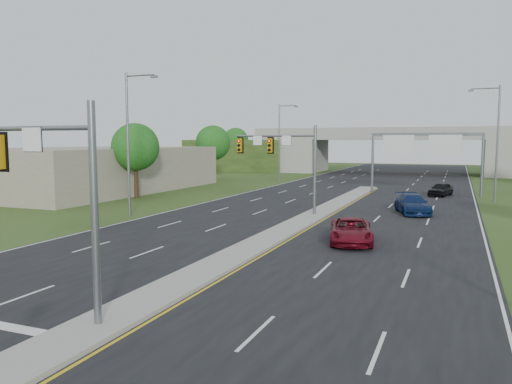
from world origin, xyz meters
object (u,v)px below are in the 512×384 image
object	(u,v)px
car_far_c	(441,189)
overpass	(397,154)
signal_mast_far	(287,155)
sign_gantry	(424,146)
signal_mast_near	(34,175)
car_far_b	(412,204)
car_far_a	(351,231)

from	to	relation	value
car_far_c	overpass	bearing A→B (deg)	118.97
signal_mast_far	sign_gantry	world-z (taller)	signal_mast_far
signal_mast_near	overpass	bearing A→B (deg)	88.38
car_far_b	car_far_a	bearing A→B (deg)	-116.73
signal_mast_far	sign_gantry	size ratio (longest dim) A/B	0.60
signal_mast_near	overpass	size ratio (longest dim) A/B	0.09
signal_mast_near	car_far_a	distance (m)	17.86
sign_gantry	car_far_a	world-z (taller)	sign_gantry
signal_mast_near	sign_gantry	distance (m)	45.88
overpass	car_far_c	size ratio (longest dim) A/B	19.16
sign_gantry	car_far_c	xyz separation A→B (m)	(1.88, -1.15, -4.51)
signal_mast_far	overpass	world-z (taller)	overpass
sign_gantry	car_far_c	size ratio (longest dim) A/B	2.77
car_far_a	car_far_c	distance (m)	28.15
sign_gantry	overpass	bearing A→B (deg)	100.79
car_far_a	overpass	bearing A→B (deg)	81.43
overpass	car_far_a	world-z (taller)	overpass
sign_gantry	car_far_b	bearing A→B (deg)	-89.19
car_far_a	car_far_c	xyz separation A→B (m)	(3.89, 27.88, 0.01)
signal_mast_near	overpass	distance (m)	80.11
signal_mast_near	signal_mast_far	xyz separation A→B (m)	(0.00, 25.00, 0.00)
signal_mast_far	sign_gantry	xyz separation A→B (m)	(8.95, 19.99, 0.51)
sign_gantry	overpass	distance (m)	35.75
car_far_a	signal_mast_near	bearing A→B (deg)	-126.19
signal_mast_far	overpass	bearing A→B (deg)	87.65
signal_mast_far	car_far_a	distance (m)	12.07
overpass	sign_gantry	bearing A→B (deg)	-79.21
car_far_b	signal_mast_far	bearing A→B (deg)	-171.79
signal_mast_far	overpass	distance (m)	55.13
overpass	car_far_c	distance (m)	37.33
sign_gantry	car_far_c	bearing A→B (deg)	-31.46
signal_mast_near	sign_gantry	xyz separation A→B (m)	(8.95, 44.99, 0.51)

